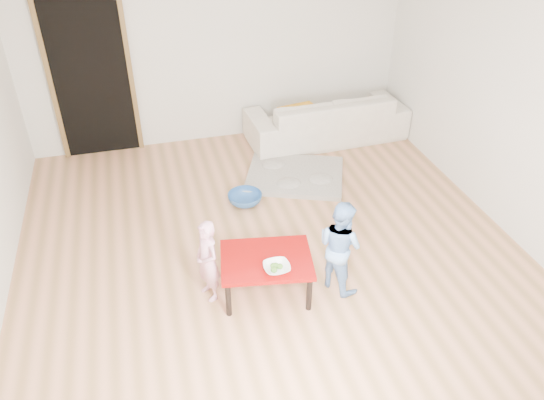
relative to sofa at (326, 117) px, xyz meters
name	(u,v)px	position (x,y,z in m)	size (l,w,h in m)	color
floor	(267,241)	(-1.39, -2.05, -0.32)	(5.00, 5.00, 0.01)	#A07344
back_wall	(217,45)	(-1.39, 0.45, 0.98)	(5.00, 0.02, 2.60)	silver
right_wall	(505,100)	(1.11, -2.05, 0.98)	(0.02, 5.00, 2.60)	silver
doorway	(91,78)	(-2.99, 0.43, 0.71)	(1.02, 0.08, 2.11)	brown
sofa	(326,117)	(0.00, 0.00, 0.00)	(2.16, 0.85, 0.63)	white
cushion	(301,115)	(-0.42, -0.16, 0.17)	(0.49, 0.44, 0.13)	orange
red_table	(266,275)	(-1.58, -2.77, -0.11)	(0.81, 0.60, 0.40)	maroon
bowl	(277,268)	(-1.54, -2.95, 0.11)	(0.23, 0.23, 0.06)	white
broccoli	(277,268)	(-1.54, -2.95, 0.11)	(0.12, 0.12, 0.06)	#2D5919
child_pink	(207,261)	(-2.09, -2.68, 0.09)	(0.29, 0.19, 0.81)	pink
child_blue	(340,246)	(-0.92, -2.84, 0.14)	(0.45, 0.35, 0.92)	#5D9AD7
basin	(245,199)	(-1.45, -1.30, -0.25)	(0.39, 0.39, 0.12)	#285799
blanket	(295,175)	(-0.72, -0.90, -0.29)	(1.16, 0.97, 0.06)	#B6ADA0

